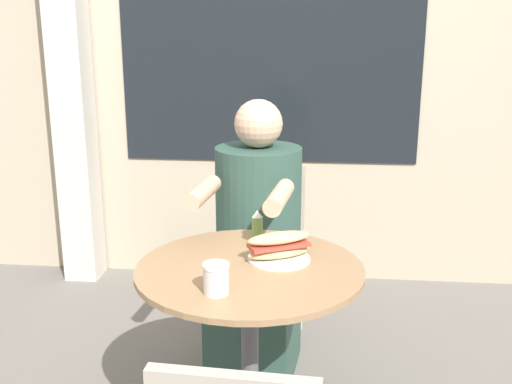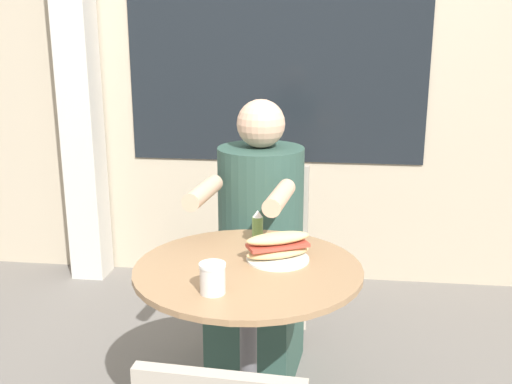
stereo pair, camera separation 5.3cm
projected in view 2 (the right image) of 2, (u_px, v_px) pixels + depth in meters
name	position (u px, v px, depth m)	size (l,w,h in m)	color
storefront_wall	(288.00, 48.00, 3.46)	(8.00, 0.09, 2.80)	#B7A88E
lattice_pillar	(79.00, 84.00, 3.51)	(0.20, 0.20, 2.40)	beige
cafe_table	(248.00, 320.00, 2.05)	(0.77, 0.77, 0.75)	#997551
diner_chair	(270.00, 237.00, 2.95)	(0.42, 0.42, 0.87)	#ADA393
seated_diner	(259.00, 261.00, 2.62)	(0.43, 0.68, 1.23)	#2D4C42
sandwich_on_plate	(278.00, 248.00, 2.05)	(0.24, 0.22, 0.10)	white
drink_cup	(213.00, 278.00, 1.79)	(0.08, 0.08, 0.09)	silver
condiment_bottle	(258.00, 226.00, 2.24)	(0.04, 0.04, 0.12)	#66934C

